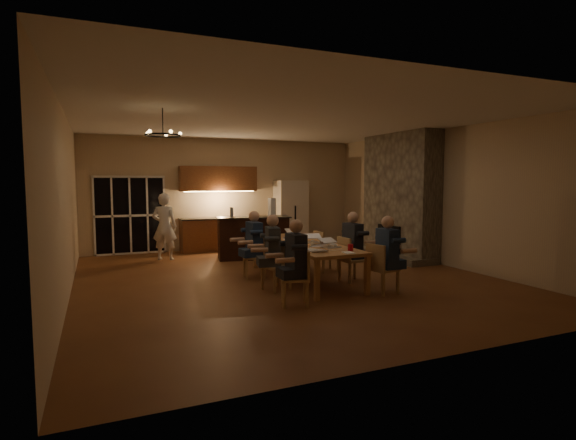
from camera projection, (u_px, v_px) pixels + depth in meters
The scene contains 43 objects.
floor at pixel (286, 278), 9.19m from camera, with size 9.00×9.00×0.00m, color brown.
back_wall at pixel (226, 194), 13.19m from camera, with size 8.00×0.04×3.20m, color tan.
left_wall at pixel (64, 204), 7.48m from camera, with size 0.04×9.00×3.20m, color tan.
right_wall at pixel (442, 197), 10.62m from camera, with size 0.04×9.00×3.20m, color tan.
ceiling at pixel (286, 119), 8.91m from camera, with size 8.00×9.00×0.04m, color white.
french_doors at pixel (130, 216), 12.14m from camera, with size 1.86×0.08×2.10m, color black.
fireplace at pixel (400, 196), 11.59m from camera, with size 0.58×2.50×3.20m, color #736B5A.
kitchenette at pixel (219, 209), 12.81m from camera, with size 2.24×0.68×2.40m, color brown, non-canonical shape.
refrigerator at pixel (291, 213), 13.64m from camera, with size 0.90×0.68×2.00m, color beige.
dining_table at pixel (304, 261), 9.03m from camera, with size 1.10×3.25×0.75m, color tan.
bar_island at pixel (253, 238), 11.48m from camera, with size 1.86×0.68×1.08m, color black.
chair_left_near at pixel (295, 278), 7.16m from camera, with size 0.44×0.44×0.89m, color tan, non-canonical shape.
chair_left_mid at pixel (276, 266), 8.17m from camera, with size 0.44×0.44×0.89m, color tan, non-canonical shape.
chair_left_far at pixel (254, 256), 9.21m from camera, with size 0.44×0.44×0.89m, color tan, non-canonical shape.
chair_right_near at pixel (383, 268), 7.93m from camera, with size 0.44×0.44×0.89m, color tan, non-canonical shape.
chair_right_mid at pixel (352, 259), 8.85m from camera, with size 0.44×0.44×0.89m, color tan, non-canonical shape.
chair_right_far at pixel (327, 251), 9.89m from camera, with size 0.44×0.44×0.89m, color tan, non-canonical shape.
person_left_near at pixel (296, 262), 7.17m from camera, with size 0.60×0.60×1.38m, color #23262D, non-canonical shape.
person_right_near at pixel (387, 255), 7.89m from camera, with size 0.60×0.60×1.38m, color #1D2D49, non-canonical shape.
person_left_mid at pixel (273, 252), 8.17m from camera, with size 0.60×0.60×1.38m, color #33383C, non-canonical shape.
person_right_mid at pixel (353, 246), 8.91m from camera, with size 0.60×0.60×1.38m, color #23262D, non-canonical shape.
person_left_far at pixel (254, 244), 9.18m from camera, with size 0.60×0.60×1.38m, color #1D2D49, non-canonical shape.
standing_person at pixel (164, 227), 11.26m from camera, with size 0.62×0.40×1.69m, color white.
chandelier at pixel (163, 135), 7.51m from camera, with size 0.60×0.60×0.03m, color black.
laptop_a at pixel (317, 245), 7.91m from camera, with size 0.32×0.28×0.23m, color silver, non-canonical shape.
laptop_b at pixel (331, 242), 8.33m from camera, with size 0.32×0.28×0.23m, color silver, non-canonical shape.
laptop_c at pixel (291, 238), 8.88m from camera, with size 0.32×0.28×0.23m, color silver, non-canonical shape.
laptop_d at pixel (314, 237), 9.01m from camera, with size 0.32×0.28×0.23m, color silver, non-canonical shape.
laptop_e at pixel (274, 232), 9.95m from camera, with size 0.32×0.28×0.23m, color silver, non-canonical shape.
laptop_f at pixel (294, 231), 10.01m from camera, with size 0.32×0.28×0.23m, color silver, non-canonical shape.
mug_front at pixel (313, 243), 8.59m from camera, with size 0.08×0.08×0.10m, color white.
mug_mid at pixel (296, 237), 9.49m from camera, with size 0.08×0.08×0.10m, color white.
mug_back at pixel (273, 236), 9.65m from camera, with size 0.08×0.08×0.10m, color white.
redcup_near at pixel (350, 247), 7.96m from camera, with size 0.10×0.10×0.12m, color #AC0B15.
redcup_mid at pixel (278, 238), 9.23m from camera, with size 0.09×0.09×0.12m, color #AC0B15.
can_silver at pixel (321, 245), 8.29m from camera, with size 0.07×0.07×0.12m, color #B2B2B7.
can_cola at pixel (271, 232), 10.28m from camera, with size 0.07×0.07×0.12m, color #3F0F0C.
plate_near at pixel (331, 245), 8.67m from camera, with size 0.27×0.27×0.02m, color white.
plate_left at pixel (311, 250), 8.03m from camera, with size 0.24×0.24×0.02m, color white.
plate_far at pixel (306, 237), 9.84m from camera, with size 0.25×0.25×0.02m, color white.
notepad at pixel (349, 253), 7.72m from camera, with size 0.16×0.23×0.01m, color white.
bar_bottle at pixel (232, 212), 11.36m from camera, with size 0.09×0.09×0.24m, color #99999E.
bar_blender at pixel (272, 207), 11.47m from camera, with size 0.15×0.15×0.47m, color silver.
Camera 1 is at (-3.51, -8.34, 1.99)m, focal length 28.00 mm.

